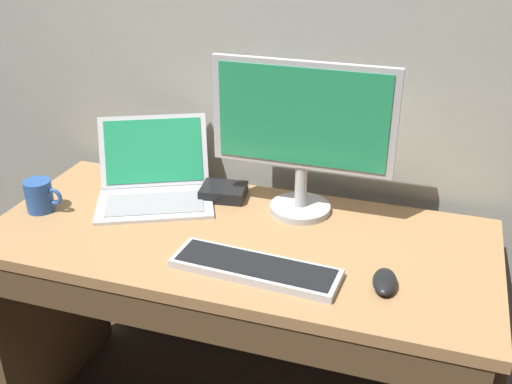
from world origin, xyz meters
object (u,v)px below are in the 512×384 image
(coffee_mug, at_px, (40,196))
(laptop_silver, at_px, (154,178))
(wired_keyboard, at_px, (255,268))
(external_drive_box, at_px, (224,192))
(computer_mouse, at_px, (385,281))
(external_monitor, at_px, (302,133))

(coffee_mug, bearing_deg, laptop_silver, 35.69)
(wired_keyboard, height_order, external_drive_box, external_drive_box)
(coffee_mug, bearing_deg, external_drive_box, 26.98)
(laptop_silver, height_order, external_drive_box, laptop_silver)
(external_drive_box, xyz_separation_m, coffee_mug, (-0.49, -0.25, 0.03))
(laptop_silver, height_order, coffee_mug, laptop_silver)
(laptop_silver, height_order, computer_mouse, laptop_silver)
(external_monitor, relative_size, external_drive_box, 3.81)
(wired_keyboard, relative_size, coffee_mug, 3.64)
(laptop_silver, bearing_deg, coffee_mug, -144.31)
(coffee_mug, bearing_deg, computer_mouse, -4.49)
(wired_keyboard, bearing_deg, external_monitor, 85.37)
(laptop_silver, xyz_separation_m, external_monitor, (0.46, 0.02, 0.19))
(wired_keyboard, height_order, computer_mouse, computer_mouse)
(wired_keyboard, bearing_deg, external_drive_box, 121.43)
(laptop_silver, xyz_separation_m, coffee_mug, (-0.28, -0.20, -0.01))
(wired_keyboard, xyz_separation_m, coffee_mug, (-0.71, 0.12, 0.04))
(computer_mouse, bearing_deg, coffee_mug, 169.83)
(laptop_silver, bearing_deg, wired_keyboard, -36.03)
(wired_keyboard, xyz_separation_m, computer_mouse, (0.32, 0.03, 0.00))
(laptop_silver, distance_m, external_monitor, 0.50)
(computer_mouse, distance_m, external_drive_box, 0.63)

